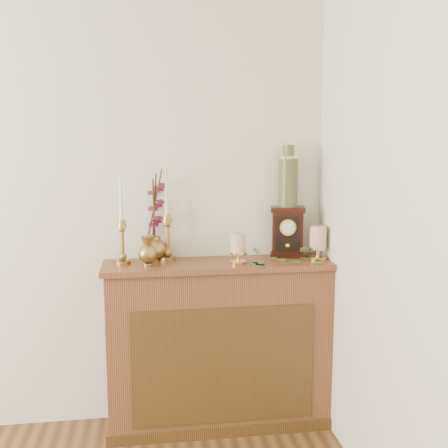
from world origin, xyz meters
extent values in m
cube|color=brown|center=(1.40, 2.10, 0.45)|extent=(1.20, 0.30, 0.90)
cube|color=#573719|center=(1.40, 1.95, 0.41)|extent=(0.96, 0.01, 0.63)
cube|color=brown|center=(1.40, 2.10, 0.92)|extent=(1.24, 0.34, 0.03)
cube|color=#573719|center=(1.40, 2.10, 0.03)|extent=(1.23, 0.33, 0.06)
cylinder|color=olive|center=(0.89, 2.12, 0.94)|extent=(0.08, 0.08, 0.02)
sphere|color=olive|center=(0.89, 2.12, 0.97)|extent=(0.04, 0.04, 0.04)
cylinder|color=olive|center=(0.89, 2.12, 1.04)|extent=(0.02, 0.02, 0.14)
sphere|color=olive|center=(0.89, 2.12, 1.12)|extent=(0.04, 0.04, 0.04)
cone|color=olive|center=(0.89, 2.12, 1.15)|extent=(0.05, 0.05, 0.04)
cone|color=silver|center=(0.89, 2.12, 1.29)|extent=(0.02, 0.02, 0.25)
cylinder|color=olive|center=(1.13, 2.17, 0.94)|extent=(0.09, 0.09, 0.02)
sphere|color=olive|center=(1.13, 2.17, 0.97)|extent=(0.05, 0.05, 0.05)
cylinder|color=olive|center=(1.13, 2.17, 1.05)|extent=(0.02, 0.02, 0.15)
sphere|color=olive|center=(1.13, 2.17, 1.13)|extent=(0.04, 0.04, 0.04)
cone|color=olive|center=(1.13, 2.17, 1.16)|extent=(0.06, 0.06, 0.04)
cone|color=silver|center=(1.13, 2.17, 1.32)|extent=(0.02, 0.02, 0.27)
cylinder|color=olive|center=(1.02, 2.04, 0.94)|extent=(0.05, 0.05, 0.02)
sphere|color=olive|center=(1.02, 2.04, 1.00)|extent=(0.10, 0.10, 0.10)
cone|color=olive|center=(1.02, 2.04, 1.06)|extent=(0.07, 0.07, 0.05)
cylinder|color=olive|center=(1.06, 2.19, 0.93)|extent=(0.06, 0.06, 0.01)
ellipsoid|color=olive|center=(1.06, 2.19, 0.99)|extent=(0.13, 0.13, 0.12)
cylinder|color=olive|center=(1.06, 2.19, 1.05)|extent=(0.07, 0.07, 0.02)
cylinder|color=#472819|center=(1.06, 2.20, 1.21)|extent=(0.01, 0.09, 0.32)
cylinder|color=#472819|center=(1.06, 2.19, 1.23)|extent=(0.03, 0.07, 0.35)
cylinder|color=#472819|center=(1.06, 2.19, 1.24)|extent=(0.09, 0.10, 0.37)
cylinder|color=#E0A94E|center=(1.49, 2.04, 0.94)|extent=(0.09, 0.09, 0.02)
cylinder|color=#E0A94E|center=(1.49, 2.04, 0.96)|extent=(0.02, 0.02, 0.04)
cylinder|color=#E0A94E|center=(1.49, 2.04, 0.99)|extent=(0.08, 0.08, 0.01)
cylinder|color=beige|center=(1.49, 2.04, 1.04)|extent=(0.08, 0.08, 0.10)
cylinder|color=#472819|center=(1.49, 2.04, 1.10)|extent=(0.00, 0.00, 0.01)
cylinder|color=#E0A94E|center=(1.94, 2.07, 0.94)|extent=(0.10, 0.10, 0.02)
cylinder|color=#E0A94E|center=(1.94, 2.07, 0.97)|extent=(0.02, 0.02, 0.04)
cylinder|color=#E0A94E|center=(1.94, 2.07, 1.00)|extent=(0.09, 0.09, 0.01)
cylinder|color=beige|center=(1.94, 2.07, 1.06)|extent=(0.09, 0.09, 0.11)
cylinder|color=#472819|center=(1.94, 2.07, 1.12)|extent=(0.00, 0.00, 0.01)
cube|color=#44742C|center=(1.85, 2.09, 0.93)|extent=(0.07, 0.06, 0.00)
cube|color=#44742C|center=(1.56, 1.98, 0.93)|extent=(0.06, 0.05, 0.00)
cube|color=#44742C|center=(1.73, 2.12, 0.93)|extent=(0.07, 0.07, 0.00)
cube|color=#44742C|center=(1.58, 1.99, 0.93)|extent=(0.06, 0.07, 0.00)
cube|color=#44742C|center=(1.49, 2.02, 0.93)|extent=(0.07, 0.07, 0.00)
cube|color=#44742C|center=(1.46, 2.09, 0.93)|extent=(0.07, 0.06, 0.00)
cube|color=#44742C|center=(1.87, 2.10, 0.93)|extent=(0.04, 0.05, 0.00)
cube|color=#44742C|center=(1.63, 2.05, 0.93)|extent=(0.05, 0.06, 0.00)
cube|color=#44742C|center=(1.64, 2.11, 0.93)|extent=(0.07, 0.07, 0.00)
cube|color=#44742C|center=(1.59, 2.05, 0.93)|extent=(0.06, 0.06, 0.00)
cube|color=#44742C|center=(1.52, 2.06, 0.98)|extent=(0.06, 0.05, 0.03)
cube|color=#44742C|center=(1.58, 1.99, 1.00)|extent=(0.05, 0.06, 0.03)
cube|color=#44742C|center=(1.86, 2.04, 0.99)|extent=(0.03, 0.05, 0.03)
cube|color=black|center=(1.80, 2.19, 0.94)|extent=(0.21, 0.17, 0.02)
cube|color=black|center=(1.80, 2.19, 1.06)|extent=(0.19, 0.14, 0.24)
cube|color=black|center=(1.80, 2.19, 1.20)|extent=(0.21, 0.17, 0.03)
cube|color=black|center=(1.79, 2.13, 1.07)|extent=(0.13, 0.03, 0.20)
cylinder|color=yellow|center=(1.79, 2.13, 1.10)|extent=(0.09, 0.03, 0.09)
cylinder|color=silver|center=(1.79, 2.13, 1.10)|extent=(0.07, 0.02, 0.07)
sphere|color=yellow|center=(1.79, 2.14, 1.00)|extent=(0.03, 0.03, 0.03)
cylinder|color=#193325|center=(1.80, 2.19, 1.34)|extent=(0.11, 0.11, 0.26)
cylinder|color=#193325|center=(1.80, 2.19, 1.51)|extent=(0.06, 0.06, 0.09)
cylinder|color=#D5C47A|center=(1.80, 2.19, 1.48)|extent=(0.08, 0.08, 0.02)
camera|label=1|loc=(1.03, -0.63, 1.55)|focal=42.00mm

